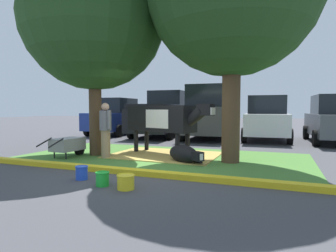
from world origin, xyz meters
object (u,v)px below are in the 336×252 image
bucket_blue (82,172)px  sedan_red (335,120)px  bucket_yellow (126,182)px  suv_dark_grey (210,112)px  cow_holstein (163,119)px  shade_tree_left (94,19)px  hatchback_white (267,119)px  person_handler (106,129)px  calf_lying (184,154)px  sedan_blue (117,117)px  wheelbarrow (68,145)px  pickup_truck_black (163,115)px  bucket_green (102,178)px

bucket_blue → sedan_red: size_ratio=0.06×
bucket_yellow → suv_dark_grey: (-0.60, 9.26, 1.13)m
cow_holstein → suv_dark_grey: suv_dark_grey is taller
shade_tree_left → bucket_blue: 5.05m
bucket_yellow → hatchback_white: 9.78m
person_handler → suv_dark_grey: size_ratio=0.34×
calf_lying → shade_tree_left: bearing=176.0°
sedan_blue → shade_tree_left: bearing=-63.7°
shade_tree_left → wheelbarrow: size_ratio=3.92×
shade_tree_left → person_handler: size_ratio=3.92×
cow_holstein → bucket_blue: size_ratio=10.92×
bucket_blue → hatchback_white: hatchback_white is taller
shade_tree_left → sedan_red: 10.25m
cow_holstein → suv_dark_grey: (0.23, 5.44, 0.15)m
bucket_blue → wheelbarrow: bearing=135.4°
shade_tree_left → person_handler: (0.61, -0.37, -3.28)m
cow_holstein → hatchback_white: size_ratio=0.68×
wheelbarrow → bucket_yellow: (3.25, -2.33, -0.25)m
bucket_blue → sedan_blue: size_ratio=0.06×
person_handler → bucket_blue: (0.93, -2.29, -0.72)m
shade_tree_left → person_handler: bearing=-31.6°
calf_lying → hatchback_white: (1.79, 6.77, 0.75)m
calf_lying → wheelbarrow: 3.48m
suv_dark_grey → cow_holstein: bearing=-92.4°
bucket_yellow → sedan_red: size_ratio=0.07×
bucket_blue → shade_tree_left: bearing=120.0°
pickup_truck_black → suv_dark_grey: size_ratio=1.17×
shade_tree_left → bucket_blue: shade_tree_left is taller
shade_tree_left → wheelbarrow: 3.85m
cow_holstein → wheelbarrow: cow_holstein is taller
bucket_blue → hatchback_white: size_ratio=0.06×
sedan_blue → suv_dark_grey: size_ratio=0.96×
pickup_truck_black → bucket_green: bearing=-74.4°
pickup_truck_black → suv_dark_grey: suv_dark_grey is taller
suv_dark_grey → wheelbarrow: bearing=-110.9°
calf_lying → wheelbarrow: bearing=-172.9°
cow_holstein → calf_lying: cow_holstein is taller
wheelbarrow → suv_dark_grey: suv_dark_grey is taller
calf_lying → bucket_blue: calf_lying is taller
shade_tree_left → wheelbarrow: shade_tree_left is taller
calf_lying → hatchback_white: 7.04m
shade_tree_left → bucket_green: shade_tree_left is taller
bucket_blue → bucket_yellow: (1.20, -0.30, -0.01)m
suv_dark_grey → sedan_red: suv_dark_grey is taller
bucket_blue → cow_holstein: bearing=84.1°
shade_tree_left → calf_lying: (2.94, -0.21, -3.91)m
cow_holstein → sedan_red: size_ratio=0.68×
person_handler → bucket_blue: size_ratio=5.79×
calf_lying → bucket_green: size_ratio=4.67×
wheelbarrow → bucket_yellow: wheelbarrow is taller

